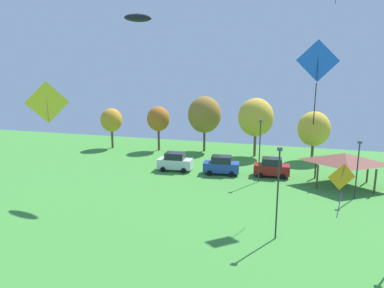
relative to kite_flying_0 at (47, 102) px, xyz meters
name	(u,v)px	position (x,y,z in m)	size (l,w,h in m)	color
kite_flying_0	(47,102)	(0.00, 0.00, 0.00)	(2.54, 2.07, 3.24)	yellow
kite_flying_4	(137,18)	(2.50, 11.14, 7.72)	(3.78, 1.79, 1.33)	black
kite_flying_6	(318,64)	(19.34, -2.95, 2.65)	(2.15, 0.60, 4.39)	blue
kite_flying_7	(342,179)	(21.08, -1.98, -3.66)	(1.52, 0.70, 3.31)	orange
parked_car_leftmost	(175,162)	(4.38, 16.63, -8.48)	(4.34, 2.36, 2.29)	silver
parked_car_second_from_left	(221,165)	(10.20, 16.76, -8.51)	(4.42, 2.47, 2.23)	#234299
parked_car_third_from_left	(272,167)	(16.02, 17.53, -8.51)	(4.18, 2.27, 2.22)	maroon
park_pavilion	(345,158)	(23.59, 16.35, -6.54)	(7.01, 5.12, 3.60)	brown
light_post_0	(260,148)	(14.81, 15.02, -5.74)	(0.36, 0.20, 6.94)	#2D2D33
light_post_2	(278,189)	(17.49, 1.80, -5.81)	(0.36, 0.20, 6.80)	#2D2D33
light_post_3	(358,166)	(24.25, 12.44, -6.40)	(0.36, 0.20, 5.65)	#2D2D33
treeline_tree_0	(111,120)	(-9.88, 26.19, -5.07)	(3.44, 3.44, 6.46)	brown
treeline_tree_1	(158,119)	(-2.02, 26.82, -4.66)	(3.51, 3.51, 6.92)	brown
treeline_tree_2	(204,115)	(4.97, 28.34, -3.92)	(5.08, 5.08, 8.51)	brown
treeline_tree_3	(256,117)	(12.89, 27.21, -3.92)	(5.02, 5.02, 8.47)	brown
treeline_tree_4	(314,129)	(20.82, 26.99, -5.17)	(4.33, 4.33, 6.84)	brown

